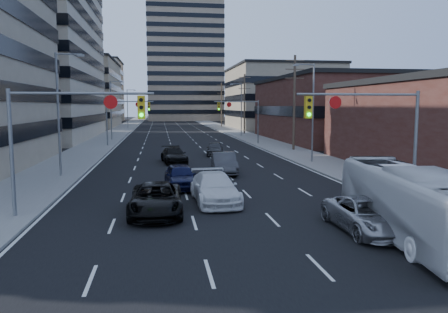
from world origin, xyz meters
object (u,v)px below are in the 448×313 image
at_px(silver_suv, 367,215).
at_px(sedan_blue, 181,176).
at_px(transit_bus, 410,203).
at_px(black_pickup, 156,199).
at_px(white_van, 215,188).

relative_size(silver_suv, sedan_blue, 1.11).
distance_m(silver_suv, transit_bus, 1.78).
relative_size(black_pickup, transit_bus, 0.53).
bearing_deg(transit_bus, black_pickup, 159.38).
height_order(silver_suv, sedan_blue, sedan_blue).
distance_m(black_pickup, white_van, 3.83).
relative_size(silver_suv, transit_bus, 0.49).
xyz_separation_m(silver_suv, transit_bus, (1.25, -1.04, 0.73)).
xyz_separation_m(black_pickup, white_van, (3.12, 2.22, 0.05)).
xyz_separation_m(transit_bus, sedan_blue, (-8.45, 11.87, -0.66)).
bearing_deg(black_pickup, sedan_blue, 78.45).
bearing_deg(sedan_blue, black_pickup, -106.67).
height_order(black_pickup, silver_suv, black_pickup).
xyz_separation_m(black_pickup, transit_bus, (9.94, -5.24, 0.68)).
bearing_deg(white_van, transit_bus, -50.12).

